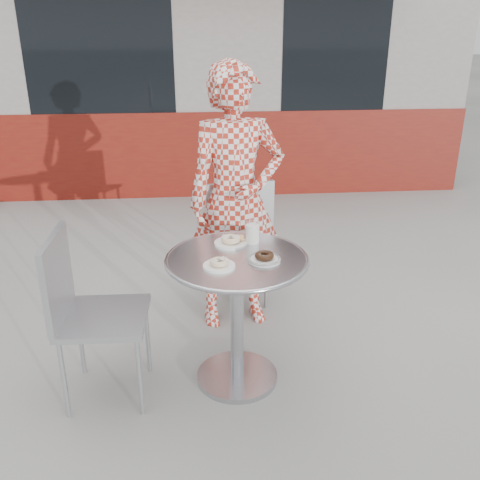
{
  "coord_description": "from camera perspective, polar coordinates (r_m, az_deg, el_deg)",
  "views": [
    {
      "loc": [
        -0.22,
        -2.58,
        1.98
      ],
      "look_at": [
        0.02,
        0.11,
        0.86
      ],
      "focal_mm": 40.0,
      "sensor_mm": 36.0,
      "label": 1
    }
  ],
  "objects": [
    {
      "name": "plate_checker",
      "position": [
        2.84,
        2.6,
        -1.93
      ],
      "size": [
        0.18,
        0.18,
        0.05
      ],
      "rotation": [
        0.0,
        0.0,
        -0.18
      ],
      "color": "white",
      "rests_on": "bistro_table"
    },
    {
      "name": "ground",
      "position": [
        3.26,
        -0.2,
        -14.88
      ],
      "size": [
        60.0,
        60.0,
        0.0
      ],
      "primitive_type": "plane",
      "color": "#A09E99",
      "rests_on": "ground"
    },
    {
      "name": "plate_far",
      "position": [
        3.04,
        -0.93,
        -0.1
      ],
      "size": [
        0.19,
        0.19,
        0.05
      ],
      "rotation": [
        0.0,
        0.0,
        -0.1
      ],
      "color": "white",
      "rests_on": "bistro_table"
    },
    {
      "name": "plate_near",
      "position": [
        2.77,
        -2.25,
        -2.56
      ],
      "size": [
        0.17,
        0.17,
        0.04
      ],
      "rotation": [
        0.0,
        0.0,
        0.36
      ],
      "color": "white",
      "rests_on": "bistro_table"
    },
    {
      "name": "storefront",
      "position": [
        8.16,
        -3.69,
        19.02
      ],
      "size": [
        6.02,
        4.55,
        3.0
      ],
      "color": "gray",
      "rests_on": "ground"
    },
    {
      "name": "seated_person",
      "position": [
        3.51,
        -0.44,
        4.25
      ],
      "size": [
        0.7,
        0.52,
        1.76
      ],
      "primitive_type": "imported",
      "rotation": [
        0.0,
        0.0,
        0.15
      ],
      "color": "#A52719",
      "rests_on": "ground"
    },
    {
      "name": "bistro_table",
      "position": [
        2.97,
        -0.33,
        -5.27
      ],
      "size": [
        0.79,
        0.79,
        0.79
      ],
      "rotation": [
        0.0,
        0.0,
        -0.08
      ],
      "color": "silver",
      "rests_on": "ground"
    },
    {
      "name": "milk_cup",
      "position": [
        3.05,
        1.35,
        0.79
      ],
      "size": [
        0.08,
        0.08,
        0.13
      ],
      "rotation": [
        0.0,
        0.0,
        -0.19
      ],
      "color": "white",
      "rests_on": "bistro_table"
    },
    {
      "name": "chair_left",
      "position": [
        3.11,
        -14.24,
        -11.09
      ],
      "size": [
        0.48,
        0.47,
        0.97
      ],
      "rotation": [
        0.0,
        0.0,
        1.54
      ],
      "color": "#ACAFB4",
      "rests_on": "ground"
    },
    {
      "name": "chair_far",
      "position": [
        3.98,
        -0.7,
        -2.46
      ],
      "size": [
        0.53,
        0.54,
        0.98
      ],
      "rotation": [
        0.0,
        0.0,
        3.3
      ],
      "color": "#ACAFB4",
      "rests_on": "ground"
    }
  ]
}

